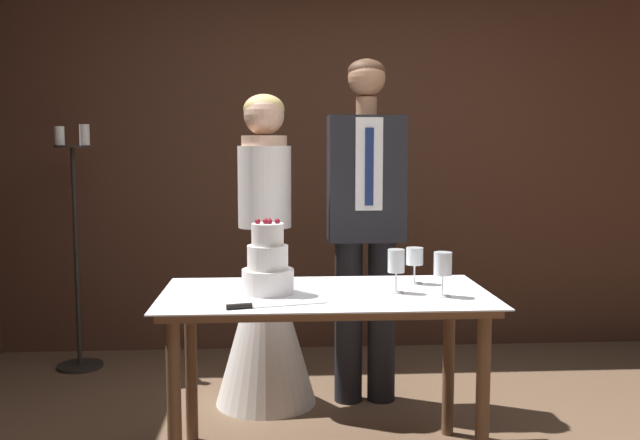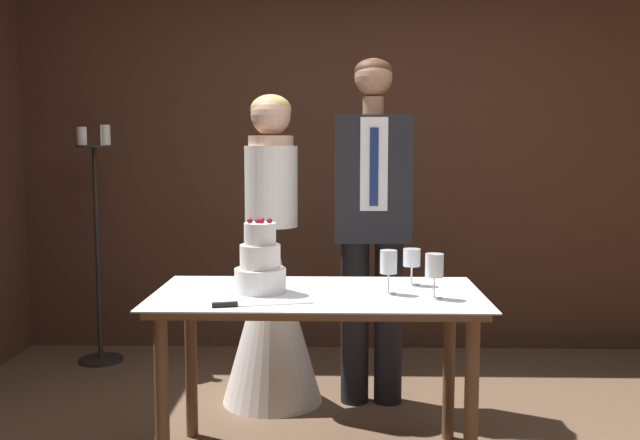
# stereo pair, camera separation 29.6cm
# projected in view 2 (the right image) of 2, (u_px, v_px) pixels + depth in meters

# --- Properties ---
(wall_back) EXTENTS (4.77, 0.12, 2.60)m
(wall_back) POSITION_uv_depth(u_px,v_px,m) (357.00, 158.00, 4.83)
(wall_back) COLOR #472B1E
(wall_back) RESTS_ON ground_plane
(cake_table) EXTENTS (1.40, 0.74, 0.76)m
(cake_table) POSITION_uv_depth(u_px,v_px,m) (318.00, 314.00, 3.05)
(cake_table) COLOR brown
(cake_table) RESTS_ON ground_plane
(tiered_cake) EXTENTS (0.22, 0.22, 0.32)m
(tiered_cake) POSITION_uv_depth(u_px,v_px,m) (260.00, 264.00, 3.03)
(tiered_cake) COLOR white
(tiered_cake) RESTS_ON cake_table
(cake_knife) EXTENTS (0.40, 0.12, 0.02)m
(cake_knife) POSITION_uv_depth(u_px,v_px,m) (243.00, 304.00, 2.78)
(cake_knife) COLOR silver
(cake_knife) RESTS_ON cake_table
(wine_glass_near) EXTENTS (0.08, 0.08, 0.16)m
(wine_glass_near) POSITION_uv_depth(u_px,v_px,m) (412.00, 260.00, 3.19)
(wine_glass_near) COLOR silver
(wine_glass_near) RESTS_ON cake_table
(wine_glass_middle) EXTENTS (0.07, 0.07, 0.19)m
(wine_glass_middle) POSITION_uv_depth(u_px,v_px,m) (389.00, 264.00, 3.00)
(wine_glass_middle) COLOR silver
(wine_glass_middle) RESTS_ON cake_table
(wine_glass_far) EXTENTS (0.08, 0.08, 0.19)m
(wine_glass_far) POSITION_uv_depth(u_px,v_px,m) (434.00, 267.00, 2.91)
(wine_glass_far) COLOR silver
(wine_glass_far) RESTS_ON cake_table
(bride) EXTENTS (0.54, 0.54, 1.65)m
(bride) POSITION_uv_depth(u_px,v_px,m) (272.00, 291.00, 3.82)
(bride) COLOR white
(bride) RESTS_ON ground_plane
(groom) EXTENTS (0.40, 0.25, 1.83)m
(groom) POSITION_uv_depth(u_px,v_px,m) (372.00, 216.00, 3.76)
(groom) COLOR black
(groom) RESTS_ON ground_plane
(candle_stand) EXTENTS (0.28, 0.28, 1.51)m
(candle_stand) POSITION_uv_depth(u_px,v_px,m) (98.00, 255.00, 4.52)
(candle_stand) COLOR black
(candle_stand) RESTS_ON ground_plane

